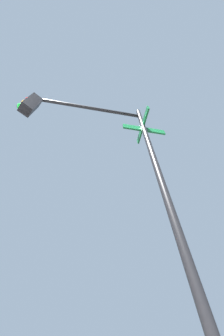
# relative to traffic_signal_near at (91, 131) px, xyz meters

# --- Properties ---
(traffic_signal_near) EXTENTS (2.19, 3.17, 6.24)m
(traffic_signal_near) POSITION_rel_traffic_signal_near_xyz_m (0.00, 0.00, 0.00)
(traffic_signal_near) COLOR black
(traffic_signal_near) RESTS_ON ground_plane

